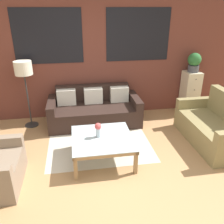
{
  "coord_description": "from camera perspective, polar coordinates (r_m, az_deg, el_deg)",
  "views": [
    {
      "loc": [
        -0.48,
        -2.79,
        2.38
      ],
      "look_at": [
        0.18,
        1.22,
        0.55
      ],
      "focal_mm": 38.0,
      "sensor_mm": 36.0,
      "label": 1
    }
  ],
  "objects": [
    {
      "name": "ground_plane",
      "position": [
        3.69,
        0.29,
        -15.8
      ],
      "size": [
        16.0,
        16.0,
        0.0
      ],
      "primitive_type": "plane",
      "color": "#AD7F51"
    },
    {
      "name": "wall_back_brick",
      "position": [
        5.34,
        -4.18,
        13.7
      ],
      "size": [
        8.4,
        0.09,
        2.8
      ],
      "color": "brown",
      "rests_on": "ground_plane"
    },
    {
      "name": "rug",
      "position": [
        4.63,
        -3.27,
        -6.68
      ],
      "size": [
        1.88,
        1.79,
        0.0
      ],
      "color": "beige",
      "rests_on": "ground_plane"
    },
    {
      "name": "couch_dark",
      "position": [
        5.2,
        -4.27,
        0.43
      ],
      "size": [
        1.94,
        0.88,
        0.78
      ],
      "color": "black",
      "rests_on": "ground_plane"
    },
    {
      "name": "settee_vintage",
      "position": [
        4.81,
        23.58,
        -3.41
      ],
      "size": [
        0.8,
        1.58,
        0.92
      ],
      "color": "olive",
      "rests_on": "ground_plane"
    },
    {
      "name": "coffee_table",
      "position": [
        3.91,
        -2.36,
        -6.86
      ],
      "size": [
        0.98,
        0.98,
        0.42
      ],
      "color": "silver",
      "rests_on": "ground_plane"
    },
    {
      "name": "floor_lamp",
      "position": [
        5.05,
        -20.48,
        9.08
      ],
      "size": [
        0.34,
        0.34,
        1.4
      ],
      "color": "#2D2D2D",
      "rests_on": "ground_plane"
    },
    {
      "name": "drawer_cabinet",
      "position": [
        5.95,
        18.22,
        4.54
      ],
      "size": [
        0.36,
        0.4,
        0.99
      ],
      "color": "beige",
      "rests_on": "ground_plane"
    },
    {
      "name": "potted_plant",
      "position": [
        5.76,
        19.17,
        11.32
      ],
      "size": [
        0.3,
        0.3,
        0.43
      ],
      "color": "#47474C",
      "rests_on": "drawer_cabinet"
    },
    {
      "name": "flower_vase",
      "position": [
        3.83,
        -3.36,
        -4.04
      ],
      "size": [
        0.11,
        0.11,
        0.25
      ],
      "color": "#ADBCC6",
      "rests_on": "coffee_table"
    }
  ]
}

